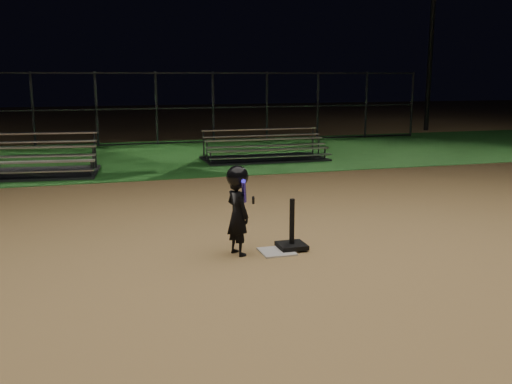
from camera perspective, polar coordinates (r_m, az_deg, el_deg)
The scene contains 9 objects.
ground at distance 7.92m, azimuth 2.08°, elevation -6.00°, with size 80.00×80.00×0.00m, color tan.
grass_strip at distance 17.48m, azimuth -8.49°, elevation 3.57°, with size 60.00×8.00×0.01m, color #1D561B.
home_plate at distance 7.91m, azimuth 2.08°, elevation -5.92°, with size 0.45×0.45×0.02m, color beige.
batting_tee at distance 8.02m, azimuth 3.56°, elevation -4.69°, with size 0.38×0.38×0.70m.
child_batter at distance 7.66m, azimuth -1.83°, elevation -1.58°, with size 0.45×0.66×1.22m.
bleacher_left at distance 15.00m, azimuth -23.11°, elevation 2.23°, with size 4.19×2.37×0.98m.
bleacher_right at distance 16.46m, azimuth 0.86°, elevation 3.81°, with size 3.50×1.74×0.85m.
backstop_fence at distance 20.33m, azimuth -9.83°, elevation 8.15°, with size 20.08×0.08×2.50m.
light_pole_right at distance 26.51m, azimuth 17.18°, elevation 16.57°, with size 0.90×0.53×8.30m.
Camera 1 is at (-2.43, -7.15, 2.38)m, focal length 40.37 mm.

